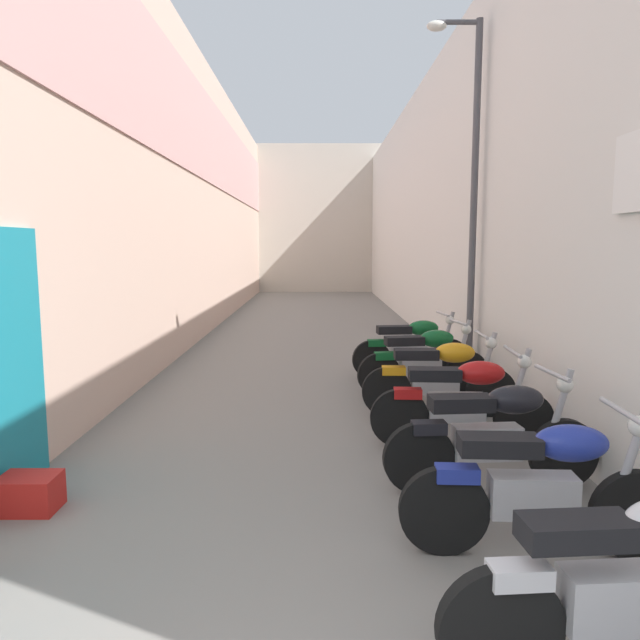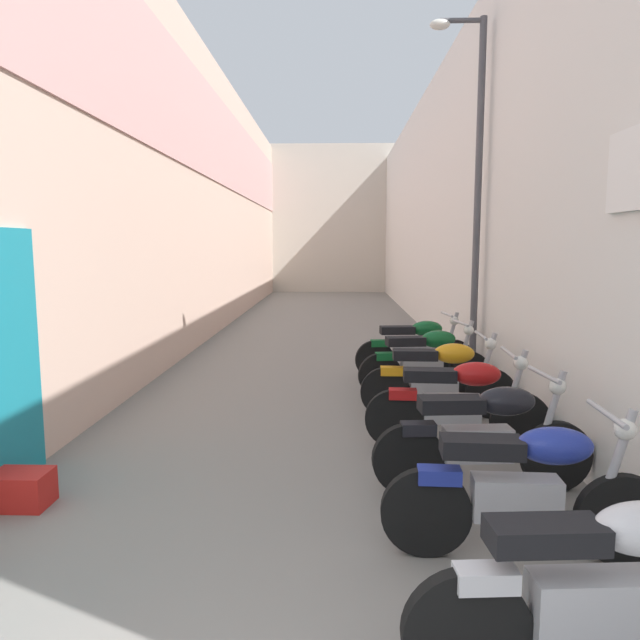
# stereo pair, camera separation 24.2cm
# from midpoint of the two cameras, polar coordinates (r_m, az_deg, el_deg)

# --- Properties ---
(ground_plane) EXTENTS (40.42, 40.42, 0.00)m
(ground_plane) POSITION_cam_midpoint_polar(r_m,az_deg,el_deg) (11.67, -1.22, -2.81)
(ground_plane) COLOR slate
(building_left) EXTENTS (0.45, 24.42, 6.28)m
(building_left) POSITION_cam_midpoint_polar(r_m,az_deg,el_deg) (13.78, -12.56, 11.82)
(building_left) COLOR beige
(building_left) RESTS_ON ground
(building_right) EXTENTS (0.45, 24.42, 5.80)m
(building_right) POSITION_cam_midpoint_polar(r_m,az_deg,el_deg) (13.73, 10.35, 10.76)
(building_right) COLOR silver
(building_right) RESTS_ON ground
(building_far_end) EXTENTS (7.97, 2.00, 6.40)m
(building_far_end) POSITION_cam_midpoint_polar(r_m,az_deg,el_deg) (26.72, -0.72, 9.78)
(building_far_end) COLOR beige
(building_far_end) RESTS_ON ground
(motorcycle_nearest) EXTENTS (1.85, 0.58, 1.04)m
(motorcycle_nearest) POSITION_cam_midpoint_polar(r_m,az_deg,el_deg) (3.26, 26.41, -21.96)
(motorcycle_nearest) COLOR black
(motorcycle_nearest) RESTS_ON ground
(motorcycle_second) EXTENTS (1.85, 0.58, 1.04)m
(motorcycle_second) POSITION_cam_midpoint_polar(r_m,az_deg,el_deg) (4.18, 19.33, -14.90)
(motorcycle_second) COLOR black
(motorcycle_second) RESTS_ON ground
(motorcycle_third) EXTENTS (1.85, 0.58, 1.04)m
(motorcycle_third) POSITION_cam_midpoint_polar(r_m,az_deg,el_deg) (5.12, 15.34, -10.59)
(motorcycle_third) COLOR black
(motorcycle_third) RESTS_ON ground
(motorcycle_fourth) EXTENTS (1.85, 0.58, 1.04)m
(motorcycle_fourth) POSITION_cam_midpoint_polar(r_m,az_deg,el_deg) (6.09, 12.69, -7.62)
(motorcycle_fourth) COLOR black
(motorcycle_fourth) RESTS_ON ground
(motorcycle_fifth) EXTENTS (1.85, 0.58, 1.04)m
(motorcycle_fifth) POSITION_cam_midpoint_polar(r_m,az_deg,el_deg) (7.14, 10.70, -5.37)
(motorcycle_fifth) COLOR black
(motorcycle_fifth) RESTS_ON ground
(motorcycle_sixth) EXTENTS (1.84, 0.58, 1.04)m
(motorcycle_sixth) POSITION_cam_midpoint_polar(r_m,az_deg,el_deg) (8.12, 9.33, -3.79)
(motorcycle_sixth) COLOR black
(motorcycle_sixth) RESTS_ON ground
(motorcycle_seventh) EXTENTS (1.85, 0.58, 1.04)m
(motorcycle_seventh) POSITION_cam_midpoint_polar(r_m,az_deg,el_deg) (9.13, 8.25, -2.54)
(motorcycle_seventh) COLOR black
(motorcycle_seventh) RESTS_ON ground
(plastic_crate) EXTENTS (0.44, 0.32, 0.28)m
(plastic_crate) POSITION_cam_midpoint_polar(r_m,az_deg,el_deg) (5.28, -27.80, -14.78)
(plastic_crate) COLOR red
(plastic_crate) RESTS_ON ground
(street_lamp) EXTENTS (0.79, 0.18, 5.18)m
(street_lamp) POSITION_cam_midpoint_polar(r_m,az_deg,el_deg) (8.83, 13.58, 13.25)
(street_lamp) COLOR #47474C
(street_lamp) RESTS_ON ground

